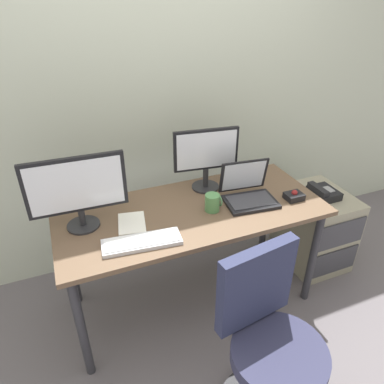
{
  "coord_description": "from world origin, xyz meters",
  "views": [
    {
      "loc": [
        -0.67,
        -1.66,
        1.93
      ],
      "look_at": [
        0.0,
        0.0,
        0.87
      ],
      "focal_mm": 33.44,
      "sensor_mm": 36.0,
      "label": 1
    }
  ],
  "objects_px": {
    "monitor_main": "(77,189)",
    "paper_notepad": "(132,223)",
    "desk_phone": "(323,192)",
    "laptop": "(248,192)",
    "trackball_mouse": "(294,196)",
    "keyboard": "(142,242)",
    "office_chair": "(269,351)",
    "coffee_mug": "(213,203)",
    "file_cabinet": "(314,228)",
    "monitor_side": "(206,155)"
  },
  "relations": [
    {
      "from": "coffee_mug",
      "to": "laptop",
      "type": "bearing_deg",
      "value": 6.21
    },
    {
      "from": "file_cabinet",
      "to": "monitor_main",
      "type": "xyz_separation_m",
      "value": [
        -1.66,
        0.03,
        0.69
      ]
    },
    {
      "from": "desk_phone",
      "to": "monitor_side",
      "type": "distance_m",
      "value": 0.94
    },
    {
      "from": "trackball_mouse",
      "to": "keyboard",
      "type": "bearing_deg",
      "value": -175.8
    },
    {
      "from": "office_chair",
      "to": "paper_notepad",
      "type": "relative_size",
      "value": 4.56
    },
    {
      "from": "monitor_main",
      "to": "paper_notepad",
      "type": "relative_size",
      "value": 2.51
    },
    {
      "from": "file_cabinet",
      "to": "keyboard",
      "type": "distance_m",
      "value": 1.49
    },
    {
      "from": "desk_phone",
      "to": "laptop",
      "type": "xyz_separation_m",
      "value": [
        -0.66,
        -0.05,
        0.18
      ]
    },
    {
      "from": "desk_phone",
      "to": "laptop",
      "type": "relative_size",
      "value": 0.59
    },
    {
      "from": "desk_phone",
      "to": "paper_notepad",
      "type": "xyz_separation_m",
      "value": [
        -1.4,
        -0.04,
        0.13
      ]
    },
    {
      "from": "monitor_main",
      "to": "trackball_mouse",
      "type": "xyz_separation_m",
      "value": [
        1.26,
        -0.2,
        -0.22
      ]
    },
    {
      "from": "desk_phone",
      "to": "keyboard",
      "type": "relative_size",
      "value": 0.47
    },
    {
      "from": "desk_phone",
      "to": "monitor_side",
      "type": "relative_size",
      "value": 0.48
    },
    {
      "from": "office_chair",
      "to": "paper_notepad",
      "type": "height_order",
      "value": "office_chair"
    },
    {
      "from": "laptop",
      "to": "monitor_side",
      "type": "bearing_deg",
      "value": 127.81
    },
    {
      "from": "laptop",
      "to": "coffee_mug",
      "type": "xyz_separation_m",
      "value": [
        -0.25,
        -0.03,
        -0.0
      ]
    },
    {
      "from": "desk_phone",
      "to": "coffee_mug",
      "type": "bearing_deg",
      "value": -174.91
    },
    {
      "from": "keyboard",
      "to": "paper_notepad",
      "type": "bearing_deg",
      "value": 92.02
    },
    {
      "from": "file_cabinet",
      "to": "coffee_mug",
      "type": "bearing_deg",
      "value": -173.94
    },
    {
      "from": "monitor_main",
      "to": "trackball_mouse",
      "type": "relative_size",
      "value": 4.74
    },
    {
      "from": "trackball_mouse",
      "to": "paper_notepad",
      "type": "xyz_separation_m",
      "value": [
        -1.0,
        0.12,
        -0.02
      ]
    },
    {
      "from": "paper_notepad",
      "to": "office_chair",
      "type": "bearing_deg",
      "value": -61.59
    },
    {
      "from": "desk_phone",
      "to": "monitor_side",
      "type": "xyz_separation_m",
      "value": [
        -0.84,
        0.18,
        0.36
      ]
    },
    {
      "from": "desk_phone",
      "to": "trackball_mouse",
      "type": "height_order",
      "value": "trackball_mouse"
    },
    {
      "from": "office_chair",
      "to": "monitor_main",
      "type": "relative_size",
      "value": 1.82
    },
    {
      "from": "trackball_mouse",
      "to": "laptop",
      "type": "bearing_deg",
      "value": 158.71
    },
    {
      "from": "keyboard",
      "to": "laptop",
      "type": "distance_m",
      "value": 0.75
    },
    {
      "from": "keyboard",
      "to": "trackball_mouse",
      "type": "bearing_deg",
      "value": 4.2
    },
    {
      "from": "office_chair",
      "to": "coffee_mug",
      "type": "relative_size",
      "value": 9.02
    },
    {
      "from": "monitor_main",
      "to": "keyboard",
      "type": "xyz_separation_m",
      "value": [
        0.26,
        -0.27,
        -0.22
      ]
    },
    {
      "from": "trackball_mouse",
      "to": "office_chair",
      "type": "bearing_deg",
      "value": -130.2
    },
    {
      "from": "file_cabinet",
      "to": "desk_phone",
      "type": "distance_m",
      "value": 0.33
    },
    {
      "from": "monitor_main",
      "to": "monitor_side",
      "type": "height_order",
      "value": "monitor_main"
    },
    {
      "from": "monitor_side",
      "to": "desk_phone",
      "type": "bearing_deg",
      "value": -12.14
    },
    {
      "from": "monitor_main",
      "to": "laptop",
      "type": "relative_size",
      "value": 1.55
    },
    {
      "from": "desk_phone",
      "to": "trackball_mouse",
      "type": "distance_m",
      "value": 0.45
    },
    {
      "from": "laptop",
      "to": "keyboard",
      "type": "bearing_deg",
      "value": -166.2
    },
    {
      "from": "monitor_main",
      "to": "paper_notepad",
      "type": "xyz_separation_m",
      "value": [
        0.25,
        -0.08,
        -0.23
      ]
    },
    {
      "from": "office_chair",
      "to": "keyboard",
      "type": "height_order",
      "value": "office_chair"
    },
    {
      "from": "coffee_mug",
      "to": "office_chair",
      "type": "bearing_deg",
      "value": -93.77
    },
    {
      "from": "desk_phone",
      "to": "laptop",
      "type": "distance_m",
      "value": 0.69
    },
    {
      "from": "desk_phone",
      "to": "paper_notepad",
      "type": "height_order",
      "value": "paper_notepad"
    },
    {
      "from": "file_cabinet",
      "to": "keyboard",
      "type": "relative_size",
      "value": 1.4
    },
    {
      "from": "file_cabinet",
      "to": "monitor_side",
      "type": "distance_m",
      "value": 1.11
    },
    {
      "from": "laptop",
      "to": "trackball_mouse",
      "type": "xyz_separation_m",
      "value": [
        0.27,
        -0.11,
        -0.03
      ]
    },
    {
      "from": "monitor_side",
      "to": "paper_notepad",
      "type": "distance_m",
      "value": 0.64
    },
    {
      "from": "keyboard",
      "to": "monitor_side",
      "type": "bearing_deg",
      "value": 37.21
    },
    {
      "from": "monitor_main",
      "to": "paper_notepad",
      "type": "height_order",
      "value": "monitor_main"
    },
    {
      "from": "keyboard",
      "to": "trackball_mouse",
      "type": "height_order",
      "value": "trackball_mouse"
    },
    {
      "from": "office_chair",
      "to": "paper_notepad",
      "type": "bearing_deg",
      "value": 118.41
    }
  ]
}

